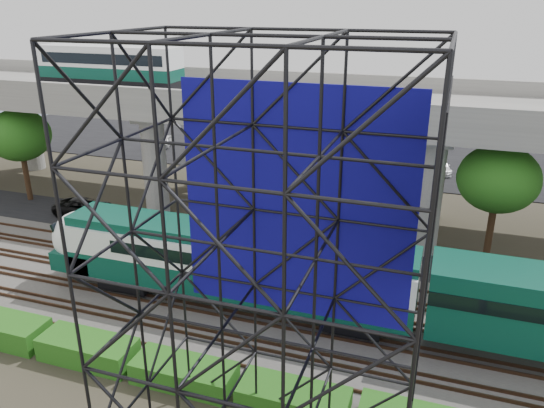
% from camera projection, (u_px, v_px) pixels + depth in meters
% --- Properties ---
extents(ground, '(140.00, 140.00, 0.00)m').
position_uv_depth(ground, '(206.00, 326.00, 27.54)').
color(ground, '#474233').
rests_on(ground, ground).
extents(ballast_bed, '(90.00, 12.00, 0.20)m').
position_uv_depth(ballast_bed, '(222.00, 304.00, 29.27)').
color(ballast_bed, slate).
rests_on(ballast_bed, ground).
extents(service_road, '(90.00, 5.00, 0.08)m').
position_uv_depth(service_road, '(271.00, 243.00, 36.79)').
color(service_road, black).
rests_on(service_road, ground).
extents(parking_lot, '(90.00, 18.00, 0.08)m').
position_uv_depth(parking_lot, '(341.00, 155.00, 57.54)').
color(parking_lot, black).
rests_on(parking_lot, ground).
extents(harbor_water, '(140.00, 40.00, 0.03)m').
position_uv_depth(harbor_water, '(372.00, 116.00, 76.97)').
color(harbor_water, '#42556D').
rests_on(harbor_water, ground).
extents(rail_tracks, '(90.00, 9.52, 0.16)m').
position_uv_depth(rail_tracks, '(222.00, 301.00, 29.20)').
color(rail_tracks, '#472D1E').
rests_on(rail_tracks, ballast_bed).
extents(commuter_train, '(29.30, 3.06, 4.30)m').
position_uv_depth(commuter_train, '(271.00, 268.00, 27.40)').
color(commuter_train, black).
rests_on(commuter_train, rail_tracks).
extents(overpass, '(80.00, 12.00, 12.40)m').
position_uv_depth(overpass, '(281.00, 110.00, 39.04)').
color(overpass, '#9E9B93').
rests_on(overpass, ground).
extents(scaffold_tower, '(9.36, 6.36, 15.00)m').
position_uv_depth(scaffold_tower, '(267.00, 297.00, 15.94)').
color(scaffold_tower, black).
rests_on(scaffold_tower, ground).
extents(hedge_strip, '(34.60, 1.80, 1.20)m').
position_uv_depth(hedge_strip, '(184.00, 372.00, 23.24)').
color(hedge_strip, '#1E5F15').
rests_on(hedge_strip, ground).
extents(trees, '(40.94, 16.94, 7.69)m').
position_uv_depth(trees, '(238.00, 141.00, 41.20)').
color(trees, '#382314').
rests_on(trees, ground).
extents(suv, '(4.98, 2.77, 1.32)m').
position_uv_depth(suv, '(85.00, 207.00, 41.17)').
color(suv, black).
rests_on(suv, service_road).
extents(parked_cars, '(39.80, 9.63, 1.26)m').
position_uv_depth(parked_cars, '(350.00, 151.00, 56.63)').
color(parked_cars, silver).
rests_on(parked_cars, parking_lot).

